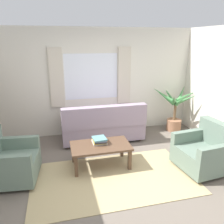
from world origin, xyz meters
The scene contains 10 objects.
ground_plane centered at (0.00, 0.00, 0.00)m, with size 6.24×6.24×0.00m, color #6B6056.
wall_back centered at (0.00, 2.26, 1.30)m, with size 5.32×0.12×2.60m, color silver.
window_with_curtains centered at (0.00, 2.18, 1.45)m, with size 1.98×0.07×1.40m.
area_rug centered at (0.00, 0.00, 0.01)m, with size 2.77×1.60×0.01m, color tan.
couch centered at (0.15, 1.61, 0.37)m, with size 1.90×0.82×0.92m.
armchair_left centered at (-1.73, 0.39, 0.35)m, with size 0.90×0.92×0.88m.
armchair_right centered at (1.71, -0.09, 0.35)m, with size 0.90×0.92×0.88m.
coffee_table centered at (-0.13, 0.47, 0.38)m, with size 1.10×0.64×0.44m.
book_stack_on_table centered at (-0.13, 0.56, 0.49)m, with size 0.28×0.33×0.10m.
potted_plant centered at (2.12, 1.80, 0.55)m, with size 1.16×1.00×1.16m.
Camera 1 is at (-0.86, -3.34, 2.31)m, focal length 36.73 mm.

